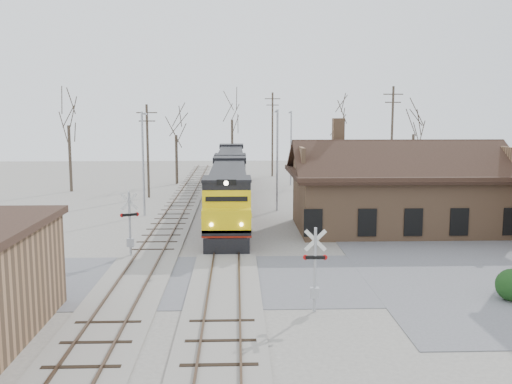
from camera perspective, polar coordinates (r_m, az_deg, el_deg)
ground at (r=29.01m, az=-3.12°, el=-8.74°), size 140.00×140.00×0.00m
road at (r=29.01m, az=-3.12°, el=-8.71°), size 60.00×9.00×0.03m
track_main at (r=43.57m, az=-2.74°, el=-2.95°), size 3.40×90.00×0.24m
track_siding at (r=43.87m, az=-8.63°, el=-2.96°), size 3.40×90.00×0.24m
depot at (r=41.80m, az=13.85°, el=-0.39°), size 15.20×9.31×7.90m
locomotive_lead at (r=42.23m, az=-2.77°, el=-0.24°), size 2.94×19.68×4.37m
locomotive_trailing at (r=62.04m, az=-2.53°, el=2.42°), size 2.94×19.68×4.13m
crossbuck_near at (r=24.20m, az=5.92°, el=-7.94°), size 1.03×0.27×3.61m
crossbuck_far at (r=33.63m, az=-12.50°, el=-3.38°), size 1.04×0.51×3.85m
hedge_a at (r=28.09m, az=24.24°, el=-8.48°), size 1.45×1.45×1.45m
streetlight_a at (r=46.74m, az=-11.20°, el=3.41°), size 0.25×2.04×8.37m
streetlight_b at (r=48.22m, az=2.13°, el=3.80°), size 0.25×2.04×8.55m
streetlight_c at (r=65.18m, az=3.51°, el=4.85°), size 0.25×2.04×8.45m
utility_pole_a at (r=56.49m, az=-10.78°, el=4.23°), size 2.00×0.24×9.07m
utility_pole_b at (r=73.91m, az=1.65°, el=5.92°), size 2.00×0.24×10.80m
utility_pole_c at (r=59.48m, az=13.43°, el=5.23°), size 2.00×0.24×10.89m
tree_a at (r=62.85m, az=-18.28°, el=7.40°), size 4.64×4.64×11.37m
tree_b at (r=66.50m, az=-8.01°, el=6.46°), size 3.80×3.80×9.30m
tree_c at (r=76.21m, az=-2.42°, el=8.15°), size 4.88×4.88×11.96m
tree_d at (r=72.71m, az=8.21°, el=7.90°), size 4.75×4.75×11.63m
tree_e at (r=67.20m, az=15.50°, el=6.40°), size 3.89×3.89×9.53m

